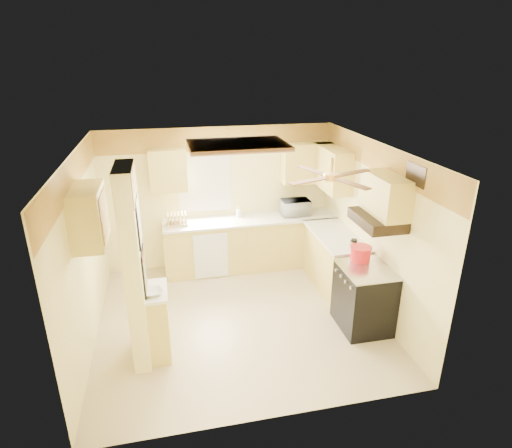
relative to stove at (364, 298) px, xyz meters
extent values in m
plane|color=beige|center=(-1.67, 0.55, -0.46)|extent=(4.00, 4.00, 0.00)
plane|color=white|center=(-1.67, 0.55, 2.04)|extent=(4.00, 4.00, 0.00)
plane|color=#FFEE9B|center=(-1.67, 2.45, 0.79)|extent=(4.00, 0.00, 4.00)
plane|color=#FFEE9B|center=(-1.67, -1.35, 0.79)|extent=(4.00, 0.00, 4.00)
plane|color=#FFEE9B|center=(-3.67, 0.55, 0.79)|extent=(0.00, 3.80, 3.80)
plane|color=#FFEE9B|center=(0.33, 0.55, 0.79)|extent=(0.00, 3.80, 3.80)
cube|color=#FECB4B|center=(-1.67, 2.43, 1.84)|extent=(4.00, 0.02, 0.40)
cube|color=#FFEE9B|center=(-3.02, 0.00, 0.79)|extent=(0.20, 0.70, 2.50)
cube|color=#E9D55F|center=(-2.80, 0.00, -0.01)|extent=(0.25, 0.55, 0.90)
cube|color=white|center=(-2.80, 0.00, 0.46)|extent=(0.28, 0.58, 0.04)
cube|color=#E9D55F|center=(-1.17, 2.15, -0.01)|extent=(3.00, 0.60, 0.90)
cube|color=#E9D55F|center=(0.03, 1.15, -0.01)|extent=(0.60, 1.40, 0.90)
cube|color=white|center=(-1.17, 2.14, 0.46)|extent=(3.04, 0.64, 0.04)
cube|color=white|center=(0.02, 1.15, 0.46)|extent=(0.64, 1.44, 0.04)
cube|color=white|center=(-1.92, 1.84, -0.03)|extent=(0.58, 0.02, 0.80)
cube|color=white|center=(-1.92, 2.44, 1.09)|extent=(0.92, 0.02, 1.02)
cube|color=white|center=(-1.92, 2.44, 1.09)|extent=(0.80, 0.02, 0.90)
cube|color=#E9D55F|center=(-2.52, 2.27, 1.39)|extent=(0.60, 0.35, 0.70)
cube|color=#E9D55F|center=(-0.12, 2.27, 1.39)|extent=(0.90, 0.35, 0.70)
cube|color=#E9D55F|center=(0.16, 1.80, 1.39)|extent=(0.35, 1.00, 0.70)
cube|color=#E9D55F|center=(-3.49, 0.30, 1.39)|extent=(0.35, 0.75, 0.70)
cube|color=#E9D55F|center=(0.16, 0.00, 1.49)|extent=(0.35, 0.76, 0.52)
cube|color=black|center=(0.00, 0.00, -0.01)|extent=(0.65, 0.76, 0.90)
cube|color=silver|center=(0.00, 0.00, 0.44)|extent=(0.66, 0.77, 0.02)
cylinder|color=silver|center=(-0.33, -0.25, 0.34)|extent=(0.03, 0.05, 0.05)
cylinder|color=silver|center=(-0.33, -0.08, 0.34)|extent=(0.03, 0.05, 0.05)
cylinder|color=silver|center=(-0.33, 0.08, 0.34)|extent=(0.03, 0.05, 0.05)
cylinder|color=silver|center=(-0.33, 0.25, 0.34)|extent=(0.03, 0.05, 0.05)
cube|color=black|center=(0.07, 0.00, 1.16)|extent=(0.50, 0.76, 0.14)
cube|color=black|center=(-2.91, 0.00, 1.39)|extent=(0.02, 0.42, 0.57)
cube|color=white|center=(-2.90, 0.00, 1.39)|extent=(0.01, 0.37, 0.52)
cube|color=black|center=(-2.91, 0.00, 0.74)|extent=(0.02, 0.42, 0.57)
cube|color=yellow|center=(-2.90, 0.00, 0.74)|extent=(0.01, 0.37, 0.52)
cube|color=brown|center=(-1.57, 1.05, 2.00)|extent=(1.35, 0.95, 0.06)
cube|color=white|center=(-1.57, 1.05, 1.97)|extent=(1.15, 0.75, 0.02)
cylinder|color=gold|center=(-0.67, -0.15, 1.96)|extent=(0.04, 0.04, 0.16)
cylinder|color=gold|center=(-0.67, -0.15, 1.82)|extent=(0.18, 0.18, 0.08)
cube|color=brown|center=(-0.37, -0.04, 1.82)|extent=(0.55, 0.28, 0.01)
cube|color=brown|center=(-0.78, 0.15, 1.82)|extent=(0.28, 0.55, 0.01)
cube|color=brown|center=(-0.97, -0.26, 1.82)|extent=(0.55, 0.28, 0.01)
cube|color=brown|center=(-0.56, -0.45, 1.82)|extent=(0.28, 0.55, 0.01)
cube|color=black|center=(0.31, -0.35, 1.84)|extent=(0.02, 0.40, 0.25)
imported|color=white|center=(-0.35, 2.16, 0.62)|extent=(0.50, 0.34, 0.28)
imported|color=white|center=(-2.82, -0.10, 0.51)|extent=(0.27, 0.27, 0.06)
cylinder|color=red|center=(0.03, 0.27, 0.54)|extent=(0.28, 0.28, 0.18)
cylinder|color=red|center=(0.03, 0.27, 0.64)|extent=(0.30, 0.30, 0.02)
cylinder|color=silver|center=(0.01, 0.48, 0.57)|extent=(0.13, 0.13, 0.18)
cylinder|color=black|center=(0.01, 0.48, 0.67)|extent=(0.09, 0.09, 0.03)
cube|color=#D8B77C|center=(-2.44, 2.12, 0.50)|extent=(0.34, 0.25, 0.04)
cube|color=#D8B77C|center=(-2.58, 2.12, 0.58)|extent=(0.02, 0.23, 0.20)
cube|color=#D8B77C|center=(-2.52, 2.12, 0.58)|extent=(0.02, 0.23, 0.20)
cube|color=#D8B77C|center=(-2.46, 2.12, 0.58)|extent=(0.02, 0.23, 0.20)
cube|color=#D8B77C|center=(-2.41, 2.12, 0.58)|extent=(0.02, 0.23, 0.20)
cube|color=#D8B77C|center=(-2.35, 2.12, 0.58)|extent=(0.02, 0.23, 0.20)
cube|color=#D8B77C|center=(-2.29, 2.12, 0.58)|extent=(0.02, 0.23, 0.20)
cylinder|color=white|center=(-2.52, 2.12, 0.58)|extent=(0.01, 0.20, 0.20)
cylinder|color=white|center=(-2.41, 2.12, 0.58)|extent=(0.01, 0.20, 0.20)
cylinder|color=white|center=(-1.35, 2.27, 0.55)|extent=(0.10, 0.10, 0.13)
cylinder|color=#D8B77C|center=(-1.33, 2.27, 0.58)|extent=(0.01, 0.01, 0.21)
cylinder|color=#D8B77C|center=(-1.35, 2.29, 0.58)|extent=(0.01, 0.01, 0.21)
cylinder|color=#D8B77C|center=(-1.37, 2.27, 0.58)|extent=(0.01, 0.01, 0.21)
cylinder|color=#D8B77C|center=(-1.35, 2.26, 0.58)|extent=(0.01, 0.01, 0.21)
camera|label=1|loc=(-2.57, -4.71, 3.16)|focal=30.00mm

